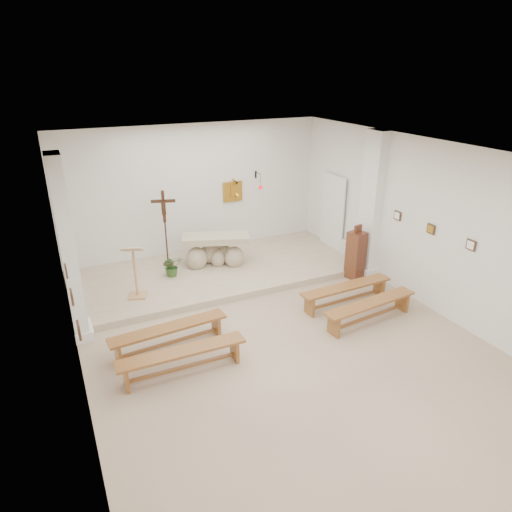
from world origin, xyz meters
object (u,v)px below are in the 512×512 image
bench_left_second (182,356)px  lectern (135,272)px  crucifix_stand (165,223)px  bench_left_front (169,332)px  donation_pedestal (356,255)px  altar (215,252)px  bench_right_second (370,307)px  bench_right_front (346,290)px

bench_left_second → lectern: bearing=93.9°
crucifix_stand → bench_left_front: (-0.91, -3.44, -0.91)m
crucifix_stand → donation_pedestal: size_ratio=1.41×
altar → donation_pedestal: donation_pedestal is taller
bench_left_second → bench_right_second: bearing=0.7°
bench_right_front → bench_right_second: size_ratio=0.99×
lectern → crucifix_stand: size_ratio=0.64×
bench_right_front → crucifix_stand: bearing=128.8°
donation_pedestal → bench_right_front: 1.48m
lectern → bench_left_second: 2.86m
donation_pedestal → altar: bearing=133.1°
altar → crucifix_stand: size_ratio=0.92×
altar → bench_right_second: 4.20m
crucifix_stand → bench_left_front: 3.68m
bench_right_front → bench_left_second: 3.99m
crucifix_stand → donation_pedestal: 4.71m
donation_pedestal → lectern: bearing=155.3°
crucifix_stand → bench_right_front: bearing=-31.7°
lectern → bench_left_front: bearing=-66.8°
bench_right_front → bench_left_second: size_ratio=1.00×
bench_right_second → donation_pedestal: bearing=55.5°
crucifix_stand → bench_right_second: crucifix_stand is taller
crucifix_stand → bench_left_front: bearing=-87.5°
lectern → bench_right_front: (4.06, -2.01, -0.41)m
bench_left_second → bench_right_front: bearing=12.5°
lectern → crucifix_stand: (1.07, 1.43, 0.51)m
altar → bench_left_front: size_ratio=0.81×
lectern → bench_right_second: 4.97m
bench_left_front → bench_left_second: 0.82m
lectern → bench_right_front: bearing=-7.7°
donation_pedestal → bench_left_second: 5.26m
bench_right_front → bench_left_second: same height
bench_right_front → altar: bearing=120.6°
altar → bench_right_second: size_ratio=0.81×
lectern → bench_right_second: bearing=-16.2°
altar → bench_right_second: bearing=-44.0°
altar → lectern: 2.37m
bench_left_front → bench_left_second: bearing=-94.5°
bench_left_front → bench_right_front: bearing=-4.5°
bench_left_front → bench_right_front: same height
bench_right_front → bench_left_second: bearing=-170.4°
altar → bench_right_front: altar is taller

